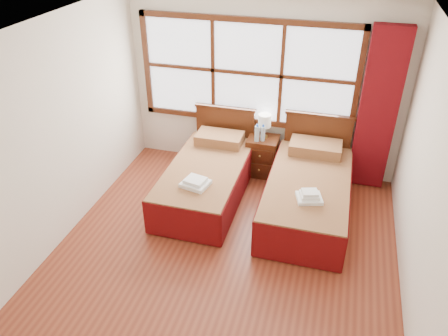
# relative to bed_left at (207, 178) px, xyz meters

# --- Properties ---
(floor) EXTENTS (4.50, 4.50, 0.00)m
(floor) POSITION_rel_bed_left_xyz_m (0.55, -1.20, -0.30)
(floor) COLOR brown
(floor) RESTS_ON ground
(ceiling) EXTENTS (4.50, 4.50, 0.00)m
(ceiling) POSITION_rel_bed_left_xyz_m (0.55, -1.20, 2.30)
(ceiling) COLOR white
(ceiling) RESTS_ON wall_back
(wall_back) EXTENTS (4.00, 0.00, 4.00)m
(wall_back) POSITION_rel_bed_left_xyz_m (0.55, 1.05, 1.00)
(wall_back) COLOR silver
(wall_back) RESTS_ON floor
(wall_left) EXTENTS (0.00, 4.50, 4.50)m
(wall_left) POSITION_rel_bed_left_xyz_m (-1.45, -1.20, 1.00)
(wall_left) COLOR silver
(wall_left) RESTS_ON floor
(wall_right) EXTENTS (0.00, 4.50, 4.50)m
(wall_right) POSITION_rel_bed_left_xyz_m (2.55, -1.20, 1.00)
(wall_right) COLOR silver
(wall_right) RESTS_ON floor
(window) EXTENTS (3.16, 0.06, 1.56)m
(window) POSITION_rel_bed_left_xyz_m (0.30, 1.01, 1.20)
(window) COLOR white
(window) RESTS_ON wall_back
(curtain) EXTENTS (0.50, 0.16, 2.30)m
(curtain) POSITION_rel_bed_left_xyz_m (2.15, 0.91, 0.87)
(curtain) COLOR maroon
(curtain) RESTS_ON wall_back
(bed_left) EXTENTS (1.00, 2.02, 0.97)m
(bed_left) POSITION_rel_bed_left_xyz_m (0.00, 0.00, 0.00)
(bed_left) COLOR #411D0D
(bed_left) RESTS_ON floor
(bed_right) EXTENTS (1.05, 2.07, 1.02)m
(bed_right) POSITION_rel_bed_left_xyz_m (1.40, -0.00, 0.02)
(bed_right) COLOR #411D0D
(bed_right) RESTS_ON floor
(nightstand) EXTENTS (0.45, 0.45, 0.60)m
(nightstand) POSITION_rel_bed_left_xyz_m (0.62, 0.80, 0.00)
(nightstand) COLOR #492110
(nightstand) RESTS_ON floor
(towels_left) EXTENTS (0.38, 0.35, 0.10)m
(towels_left) POSITION_rel_bed_left_xyz_m (0.02, -0.54, 0.26)
(towels_left) COLOR white
(towels_left) RESTS_ON bed_left
(towels_right) EXTENTS (0.36, 0.33, 0.12)m
(towels_right) POSITION_rel_bed_left_xyz_m (1.44, -0.51, 0.30)
(towels_right) COLOR white
(towels_right) RESTS_ON bed_right
(lamp) EXTENTS (0.19, 0.19, 0.36)m
(lamp) POSITION_rel_bed_left_xyz_m (0.62, 0.84, 0.56)
(lamp) COLOR gold
(lamp) RESTS_ON nightstand
(bottle_near) EXTENTS (0.07, 0.07, 0.26)m
(bottle_near) POSITION_rel_bed_left_xyz_m (0.55, 0.69, 0.42)
(bottle_near) COLOR #ACC8DD
(bottle_near) RESTS_ON nightstand
(bottle_far) EXTENTS (0.07, 0.07, 0.25)m
(bottle_far) POSITION_rel_bed_left_xyz_m (0.63, 0.73, 0.42)
(bottle_far) COLOR #ACC8DD
(bottle_far) RESTS_ON nightstand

